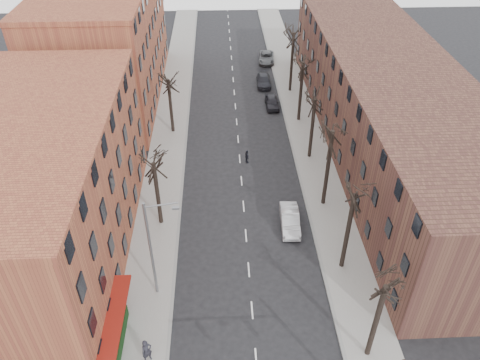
{
  "coord_description": "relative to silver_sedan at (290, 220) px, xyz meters",
  "views": [
    {
      "loc": [
        -1.93,
        -13.91,
        28.76
      ],
      "look_at": [
        -0.39,
        18.86,
        4.0
      ],
      "focal_mm": 35.0,
      "sensor_mm": 36.0,
      "label": 1
    }
  ],
  "objects": [
    {
      "name": "tree_left_a",
      "position": [
        -11.6,
        0.95,
        -0.75
      ],
      "size": [
        5.2,
        5.2,
        9.5
      ],
      "primitive_type": null,
      "color": "black",
      "rests_on": "ground"
    },
    {
      "name": "parked_car_near",
      "position": [
        0.69,
        22.57,
        -0.06
      ],
      "size": [
        1.71,
        4.06,
        1.37
      ],
      "primitive_type": "imported",
      "rotation": [
        0.0,
        0.0,
        0.02
      ],
      "color": "black",
      "rests_on": "ground"
    },
    {
      "name": "sidewalk_left",
      "position": [
        -12.0,
        17.95,
        -0.67
      ],
      "size": [
        4.0,
        90.0,
        0.15
      ],
      "primitive_type": "cube",
      "color": "gray",
      "rests_on": "ground"
    },
    {
      "name": "streetlight",
      "position": [
        -11.03,
        -7.05,
        4.27
      ],
      "size": [
        2.45,
        0.22,
        9.03
      ],
      "color": "slate",
      "rests_on": "ground"
    },
    {
      "name": "tree_right_b",
      "position": [
        3.6,
        -5.05,
        -0.75
      ],
      "size": [
        5.2,
        5.2,
        10.8
      ],
      "primitive_type": null,
      "color": "black",
      "rests_on": "ground"
    },
    {
      "name": "building_left_near",
      "position": [
        -20.0,
        -2.05,
        5.25
      ],
      "size": [
        12.0,
        26.0,
        12.0
      ],
      "primitive_type": "cube",
      "color": "brown",
      "rests_on": "ground"
    },
    {
      "name": "sidewalk_right",
      "position": [
        4.0,
        17.95,
        -0.67
      ],
      "size": [
        4.0,
        90.0,
        0.15
      ],
      "primitive_type": "cube",
      "color": "gray",
      "rests_on": "ground"
    },
    {
      "name": "awning_left",
      "position": [
        -13.4,
        -11.05,
        -0.75
      ],
      "size": [
        1.2,
        7.0,
        0.15
      ],
      "primitive_type": "cube",
      "color": "maroon",
      "rests_on": "ground"
    },
    {
      "name": "tree_left_b",
      "position": [
        -11.6,
        16.95,
        -0.75
      ],
      "size": [
        5.2,
        5.2,
        9.5
      ],
      "primitive_type": null,
      "color": "black",
      "rests_on": "ground"
    },
    {
      "name": "tree_right_a",
      "position": [
        3.6,
        -13.05,
        -0.75
      ],
      "size": [
        5.2,
        5.2,
        10.0
      ],
      "primitive_type": null,
      "color": "black",
      "rests_on": "ground"
    },
    {
      "name": "tree_right_d",
      "position": [
        3.6,
        10.95,
        -0.75
      ],
      "size": [
        5.2,
        5.2,
        10.0
      ],
      "primitive_type": null,
      "color": "black",
      "rests_on": "ground"
    },
    {
      "name": "tree_right_e",
      "position": [
        3.6,
        18.95,
        -0.75
      ],
      "size": [
        5.2,
        5.2,
        10.8
      ],
      "primitive_type": null,
      "color": "black",
      "rests_on": "ground"
    },
    {
      "name": "building_left_far",
      "position": [
        -20.0,
        26.95,
        6.25
      ],
      "size": [
        12.0,
        28.0,
        14.0
      ],
      "primitive_type": "cube",
      "color": "brown",
      "rests_on": "ground"
    },
    {
      "name": "hedge",
      "position": [
        -13.5,
        -12.05,
        -0.1
      ],
      "size": [
        0.8,
        6.0,
        1.0
      ],
      "primitive_type": "cube",
      "color": "black",
      "rests_on": "sidewalk_left"
    },
    {
      "name": "pedestrian_a",
      "position": [
        -11.25,
        -12.86,
        0.39
      ],
      "size": [
        0.86,
        0.8,
        1.97
      ],
      "primitive_type": "imported",
      "rotation": [
        0.0,
        0.0,
        0.62
      ],
      "color": "#212129",
      "rests_on": "sidewalk_left"
    },
    {
      "name": "tree_right_f",
      "position": [
        3.6,
        26.95,
        -0.75
      ],
      "size": [
        5.2,
        5.2,
        11.6
      ],
      "primitive_type": null,
      "color": "black",
      "rests_on": "ground"
    },
    {
      "name": "building_right",
      "position": [
        12.0,
        12.95,
        4.25
      ],
      "size": [
        12.0,
        50.0,
        10.0
      ],
      "primitive_type": "cube",
      "color": "#533327",
      "rests_on": "ground"
    },
    {
      "name": "parked_car_mid",
      "position": [
        0.18,
        29.0,
        -0.07
      ],
      "size": [
        2.04,
        4.73,
        1.36
      ],
      "primitive_type": "imported",
      "rotation": [
        0.0,
        0.0,
        -0.03
      ],
      "color": "black",
      "rests_on": "ground"
    },
    {
      "name": "tree_right_c",
      "position": [
        3.6,
        2.95,
        -0.75
      ],
      "size": [
        5.2,
        5.2,
        11.6
      ],
      "primitive_type": null,
      "color": "black",
      "rests_on": "ground"
    },
    {
      "name": "pedestrian_crossing",
      "position": [
        -3.26,
        10.18,
        0.02
      ],
      "size": [
        0.62,
        0.97,
        1.53
      ],
      "primitive_type": "imported",
      "rotation": [
        0.0,
        0.0,
        1.87
      ],
      "color": "black",
      "rests_on": "ground"
    },
    {
      "name": "parked_car_far",
      "position": [
        1.3,
        37.09,
        -0.06
      ],
      "size": [
        2.68,
        5.12,
        1.37
      ],
      "primitive_type": "imported",
      "rotation": [
        0.0,
        0.0,
        -0.08
      ],
      "color": "#4F5255",
      "rests_on": "ground"
    },
    {
      "name": "silver_sedan",
      "position": [
        0.0,
        0.0,
        0.0
      ],
      "size": [
        1.75,
        4.58,
        1.49
      ],
      "primitive_type": "imported",
      "rotation": [
        0.0,
        0.0,
        -0.04
      ],
      "color": "silver",
      "rests_on": "ground"
    }
  ]
}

